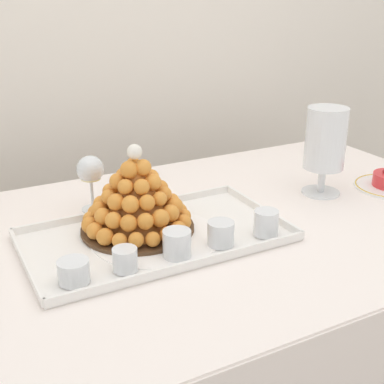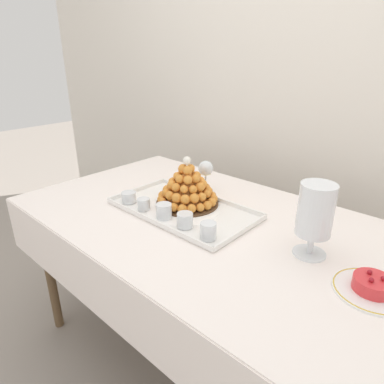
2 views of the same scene
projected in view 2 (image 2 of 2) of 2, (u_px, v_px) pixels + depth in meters
name	position (u px, v px, depth m)	size (l,w,h in m)	color
ground_plane	(206.00, 357.00, 1.61)	(12.00, 12.00, 0.00)	gray
backdrop_wall	(314.00, 74.00, 1.68)	(4.80, 0.10, 2.50)	silver
buffet_table	(208.00, 236.00, 1.36)	(1.61, 0.93, 0.74)	brown
serving_tray	(183.00, 210.00, 1.40)	(0.60, 0.34, 0.02)	white
croquembouche	(187.00, 187.00, 1.41)	(0.27, 0.27, 0.21)	#4C331E
dessert_cup_left	(129.00, 198.00, 1.45)	(0.06, 0.06, 0.05)	silver
dessert_cup_mid_left	(144.00, 204.00, 1.38)	(0.05, 0.05, 0.05)	silver
dessert_cup_centre	(164.00, 212.00, 1.31)	(0.06, 0.06, 0.06)	silver
dessert_cup_mid_right	(185.00, 221.00, 1.24)	(0.06, 0.06, 0.05)	silver
dessert_cup_right	(208.00, 231.00, 1.17)	(0.06, 0.06, 0.06)	silver
macaron_goblet	(315.00, 212.00, 1.04)	(0.11, 0.11, 0.24)	white
fruit_tart_plate	(372.00, 287.00, 0.92)	(0.21, 0.21, 0.06)	white
wine_glass	(206.00, 170.00, 1.56)	(0.07, 0.07, 0.15)	silver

